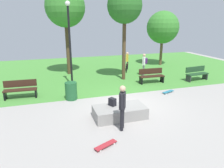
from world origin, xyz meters
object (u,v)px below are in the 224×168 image
Objects in this scene: backpack_on_ledge at (112,102)px; park_bench_center_lawn at (197,73)px; skater_performing_trick at (122,104)px; cyclist_on_bicycle at (127,63)px; park_bench_far_left at (20,89)px; pedestrian_with_backpack at (144,63)px; tree_young_birch at (125,7)px; concrete_ledge at (120,112)px; trash_bin at (71,91)px; tree_broad_elm at (65,7)px; tree_slender_maple at (163,28)px; lamp_post at (70,37)px; skateboard_spare at (168,92)px; skateboard_by_ledge at (106,145)px; park_bench_by_oak at (151,75)px.

backpack_on_ledge is 7.79m from park_bench_center_lawn.
cyclist_on_bicycle is at bearing 67.57° from skater_performing_trick.
pedestrian_with_backpack is (8.02, 2.23, 0.47)m from park_bench_far_left.
tree_young_birch reaches higher than backpack_on_ledge.
tree_young_birch reaches higher than concrete_ledge.
trash_bin is (2.45, -0.99, -0.04)m from park_bench_far_left.
tree_young_birch is (3.37, -2.62, -0.04)m from tree_broad_elm.
park_bench_center_lawn is 0.27× the size of tree_broad_elm.
park_bench_far_left is at bearing -154.63° from tree_slender_maple.
backpack_on_ledge is at bearing -77.04° from lamp_post.
concrete_ledge is 2.37× the size of trash_bin.
tree_slender_maple is at bearing 35.82° from trash_bin.
park_bench_center_lawn is 8.43m from trash_bin.
backpack_on_ledge is 0.07× the size of lamp_post.
skateboard_spare is at bearing -116.80° from tree_slender_maple.
pedestrian_with_backpack is at bearing 15.24° from tree_young_birch.
backpack_on_ledge is 5.16m from park_bench_far_left.
park_bench_center_lawn is (6.72, 3.71, 0.25)m from concrete_ledge.
park_bench_far_left reaches higher than concrete_ledge.
pedestrian_with_backpack is (4.17, 6.82, -0.03)m from skater_performing_trick.
park_bench_center_lawn is at bearing 28.92° from concrete_ledge.
tree_slender_maple is at bearing 52.87° from skateboard_by_ledge.
park_bench_center_lawn is at bearing -49.38° from cyclist_on_bicycle.
backpack_on_ledge is at bearing -153.33° from park_bench_center_lawn.
park_bench_center_lawn is (6.95, 4.65, -0.50)m from skater_performing_trick.
pedestrian_with_backpack is at bearing 78.85° from park_bench_by_oak.
skater_performing_trick is 1.05× the size of pedestrian_with_backpack.
skater_performing_trick reaches higher than cyclist_on_bicycle.
park_bench_by_oak reaches higher than skateboard_spare.
concrete_ledge is at bearing -123.73° from pedestrian_with_backpack.
skater_performing_trick reaches higher than skateboard_by_ledge.
tree_broad_elm reaches higher than park_bench_far_left.
lamp_post is (-1.33, 4.93, 2.67)m from concrete_ledge.
backpack_on_ledge reaches higher than skateboard_spare.
lamp_post is at bearing 91.90° from skateboard_by_ledge.
tree_young_birch is at bearing 7.65° from lamp_post.
cyclist_on_bicycle is (-0.25, 5.61, 0.57)m from skateboard_spare.
skateboard_by_ledge is at bearing -114.42° from tree_young_birch.
tree_young_birch reaches higher than skateboard_spare.
pedestrian_with_backpack is (0.36, 3.82, 0.89)m from skateboard_spare.
park_bench_center_lawn is 0.28× the size of tree_young_birch.
pedestrian_with_backpack is (5.58, 3.22, 0.51)m from trash_bin.
lamp_post is (-4.90, 2.87, 2.84)m from skateboard_spare.
pedestrian_with_backpack is at bearing 30.04° from trash_bin.
cyclist_on_bicycle is at bearing -161.33° from tree_slender_maple.
skateboard_spare is 8.34m from tree_slender_maple.
tree_broad_elm is 6.69m from pedestrian_with_backpack.
skateboard_spare is (3.81, 3.00, -0.91)m from skater_performing_trick.
trash_bin is at bearing 111.41° from skater_performing_trick.
skater_performing_trick is at bearing -68.59° from trash_bin.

